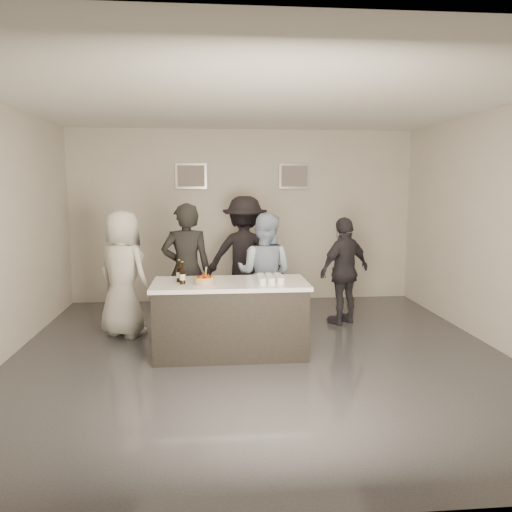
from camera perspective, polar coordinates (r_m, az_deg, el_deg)
name	(u,v)px	position (r m, az deg, el deg)	size (l,w,h in m)	color
floor	(260,355)	(6.17, 0.43, -11.30)	(6.00, 6.00, 0.00)	#3D3D42
ceiling	(260,100)	(5.89, 0.46, 17.37)	(6.00, 6.00, 0.00)	white
wall_back	(243,216)	(8.83, -1.47, 4.56)	(6.00, 0.04, 3.00)	beige
wall_front	(311,282)	(2.90, 6.28, -3.00)	(6.00, 0.04, 3.00)	beige
wall_right	(503,230)	(6.83, 26.41, 2.64)	(0.04, 6.00, 3.00)	beige
picture_left	(191,176)	(8.77, -7.43, 9.05)	(0.54, 0.04, 0.44)	#B2B2B7
picture_right	(294,176)	(8.88, 4.40, 9.08)	(0.54, 0.04, 0.44)	#B2B2B7
bar_counter	(230,318)	(6.11, -2.96, -7.10)	(1.86, 0.86, 0.90)	white
cake	(204,281)	(5.90, -5.93, -2.81)	(0.24, 0.24, 0.07)	#F9A11A
beer_bottle_a	(179,271)	(6.04, -8.78, -1.72)	(0.07, 0.07, 0.26)	black
beer_bottle_b	(182,273)	(5.90, -8.41, -1.96)	(0.07, 0.07, 0.26)	black
tumbler_cluster	(270,279)	(5.99, 1.65, -2.60)	(0.30, 0.40, 0.08)	orange
candles	(205,287)	(5.72, -5.87, -3.52)	(0.24, 0.08, 0.01)	pink
person_main_black	(187,271)	(6.77, -7.94, -1.67)	(0.66, 0.43, 1.82)	black
person_main_blue	(265,274)	(6.89, 0.98, -2.04)	(0.81, 0.63, 1.67)	#A6BBDA
person_guest_left	(123,274)	(6.98, -14.96, -1.98)	(0.84, 0.55, 1.72)	silver
person_guest_right	(345,271)	(7.49, 10.09, -1.67)	(0.93, 0.39, 1.59)	#2C2931
person_guest_back	(245,256)	(7.87, -1.28, 0.01)	(1.21, 0.70, 1.88)	black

